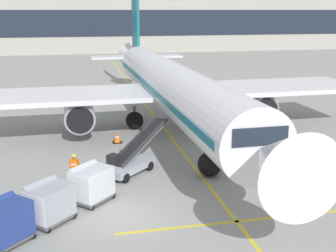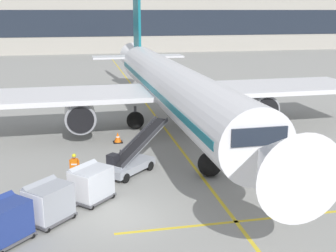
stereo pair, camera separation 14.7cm
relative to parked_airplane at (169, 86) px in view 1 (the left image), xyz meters
name	(u,v)px [view 1 (the left image)]	position (x,y,z in m)	size (l,w,h in m)	color
ground_plane	(125,218)	(-5.38, -14.81, -3.65)	(600.00, 600.00, 0.00)	gray
parked_airplane	(169,86)	(0.00, 0.00, 0.00)	(32.28, 41.87, 14.18)	white
belt_loader	(131,159)	(-4.33, -8.95, -2.81)	(4.70, 4.69, 2.80)	#A3A8B2
baggage_cart_lead	(91,183)	(-6.83, -12.56, -2.65)	(2.54, 2.55, 1.91)	#515156
baggage_cart_second	(49,202)	(-8.82, -14.43, -2.65)	(2.54, 2.55, 1.91)	#515156
baggage_cart_third	(4,221)	(-10.55, -15.97, -2.65)	(2.54, 2.55, 1.91)	#515156
ground_crew_by_loader	(75,166)	(-7.63, -9.94, -2.65)	(0.56, 0.31, 1.74)	#333847
ground_crew_by_carts	(81,183)	(-7.32, -12.46, -2.65)	(0.32, 0.56, 1.74)	black
safety_cone_engine_keepout	(117,138)	(-4.53, -2.66, -3.27)	(0.68, 0.68, 0.77)	black
apron_guidance_line_lead_in	(167,132)	(-0.34, -0.76, -3.65)	(0.20, 110.00, 0.01)	yellow
apron_guidance_line_stop_bar	(244,221)	(0.01, -16.25, -3.65)	(12.00, 0.20, 0.01)	yellow
terminal_building	(88,22)	(-3.57, 76.23, 3.02)	(147.41, 21.57, 13.44)	#A8A399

